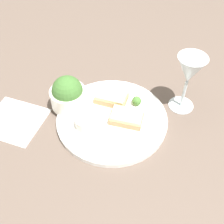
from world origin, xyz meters
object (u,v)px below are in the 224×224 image
Objects in this scene: cheese_toast_near at (127,117)px; napkin at (14,120)px; cheese_toast_far at (111,97)px; sauce_ramekin at (85,122)px; wine_glass at (189,72)px; salad_bowl at (68,94)px.

cheese_toast_near reaches higher than napkin.
cheese_toast_far is at bearing 64.19° from napkin.
wine_glass is (0.10, 0.26, 0.09)m from sauce_ramekin.
salad_bowl is 0.97× the size of cheese_toast_near.
napkin is at bearing -122.29° from wine_glass.
salad_bowl is 0.32m from wine_glass.
salad_bowl is at bearing -128.00° from wine_glass.
cheese_toast_near is 0.60× the size of wine_glass.
cheese_toast_near is 0.08m from cheese_toast_far.
salad_bowl is 0.58× the size of wine_glass.
salad_bowl is 1.96× the size of sauce_ramekin.
sauce_ramekin is at bearing -119.46° from cheese_toast_near.
napkin is at bearing -110.54° from salad_bowl.
wine_glass is 0.84× the size of napkin.
cheese_toast_far is at bearing 168.34° from cheese_toast_near.
wine_glass is (0.19, 0.24, 0.07)m from salad_bowl.
salad_bowl is 0.10m from sauce_ramekin.
cheese_toast_far is (-0.03, 0.11, -0.00)m from sauce_ramekin.
napkin is (-0.20, -0.22, -0.02)m from cheese_toast_near.
sauce_ramekin reaches higher than napkin.
cheese_toast_near is 0.50× the size of napkin.
sauce_ramekin reaches higher than cheese_toast_near.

